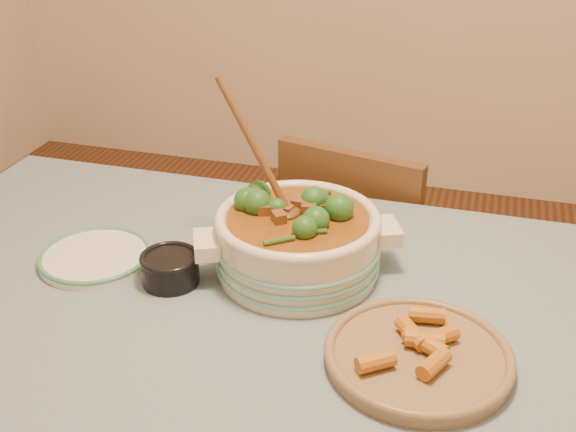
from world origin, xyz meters
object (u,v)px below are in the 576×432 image
object	(u,v)px
dining_table	(262,361)
condiment_bowl	(170,267)
chair_far	(360,259)
fried_plate	(419,353)
white_plate	(95,256)
stew_casserole	(298,237)

from	to	relation	value
dining_table	condiment_bowl	xyz separation A→B (m)	(-0.21, 0.07, 0.13)
condiment_bowl	chair_far	xyz separation A→B (m)	(0.26, 0.65, -0.32)
fried_plate	condiment_bowl	bearing A→B (deg)	167.17
dining_table	white_plate	size ratio (longest dim) A/B	6.07
dining_table	stew_casserole	bearing A→B (deg)	83.60
condiment_bowl	fried_plate	size ratio (longest dim) A/B	0.36
stew_casserole	condiment_bowl	world-z (taller)	stew_casserole
white_plate	chair_far	world-z (taller)	chair_far
fried_plate	chair_far	distance (m)	0.85
condiment_bowl	chair_far	size ratio (longest dim) A/B	0.15
white_plate	fried_plate	distance (m)	0.69
fried_plate	chair_far	bearing A→B (deg)	107.06
dining_table	fried_plate	world-z (taller)	fried_plate
fried_plate	dining_table	bearing A→B (deg)	172.35
stew_casserole	dining_table	bearing A→B (deg)	-96.40
fried_plate	chair_far	xyz separation A→B (m)	(-0.23, 0.76, -0.30)
condiment_bowl	stew_casserole	bearing A→B (deg)	23.97
stew_casserole	fried_plate	size ratio (longest dim) A/B	1.16
white_plate	condiment_bowl	distance (m)	0.19
stew_casserole	white_plate	distance (m)	0.42
chair_far	stew_casserole	bearing A→B (deg)	99.46
stew_casserole	condiment_bowl	distance (m)	0.25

